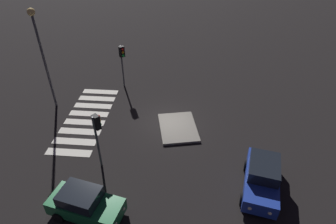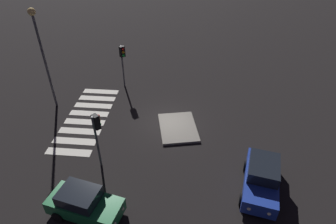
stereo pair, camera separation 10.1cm
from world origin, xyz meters
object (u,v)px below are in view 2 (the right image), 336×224
at_px(car_green, 84,204).
at_px(car_blue, 262,178).
at_px(street_lamp, 40,44).
at_px(traffic_light_south, 122,57).
at_px(traffic_light_east, 97,128).
at_px(traffic_island, 178,128).

bearing_deg(car_green, car_blue, 28.19).
bearing_deg(car_green, street_lamp, 133.35).
xyz_separation_m(car_blue, traffic_light_south, (-11.17, -10.60, 2.12)).
xyz_separation_m(car_green, street_lamp, (-10.21, -5.96, 4.66)).
bearing_deg(car_green, traffic_light_east, 104.88).
bearing_deg(car_blue, traffic_light_south, -124.40).
xyz_separation_m(car_blue, traffic_light_east, (-1.18, -9.97, 2.05)).
height_order(car_green, traffic_light_east, traffic_light_east).
height_order(car_green, traffic_light_south, traffic_light_south).
distance_m(traffic_island, car_green, 9.25).
bearing_deg(traffic_light_east, car_blue, -58.03).
bearing_deg(car_blue, street_lamp, -103.42).
distance_m(traffic_light_south, street_lamp, 6.81).
bearing_deg(traffic_island, car_green, -29.99).
relative_size(traffic_light_south, street_lamp, 0.49).
bearing_deg(traffic_light_south, car_blue, 2.18).
xyz_separation_m(traffic_island, traffic_light_east, (4.14, -4.73, 2.91)).
height_order(traffic_island, car_blue, car_blue).
height_order(traffic_light_east, traffic_light_south, traffic_light_south).
bearing_deg(traffic_island, traffic_light_east, -48.78).
bearing_deg(street_lamp, car_blue, 64.47).
bearing_deg(traffic_light_south, traffic_light_east, -37.71).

